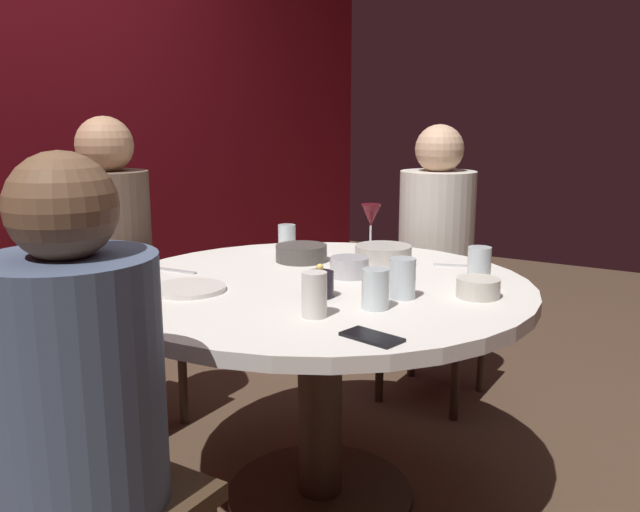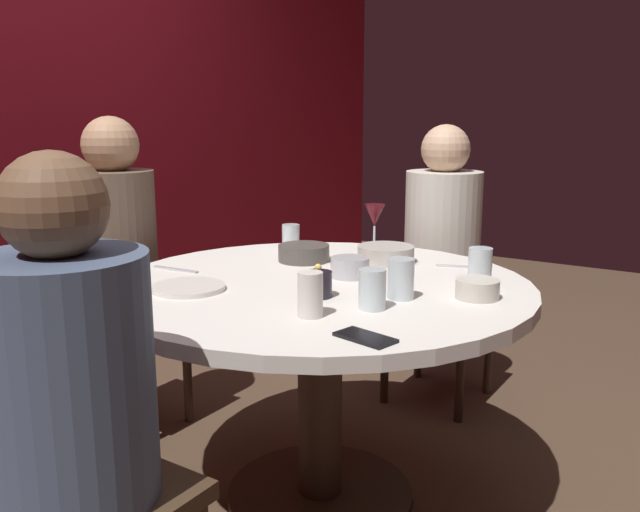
# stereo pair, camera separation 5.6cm
# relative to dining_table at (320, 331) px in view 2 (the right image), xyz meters

# --- Properties ---
(ground_plane) EXTENTS (8.00, 8.00, 0.00)m
(ground_plane) POSITION_rel_dining_table_xyz_m (0.00, 0.00, -0.57)
(ground_plane) COLOR #4C3828
(dining_table) EXTENTS (1.28, 1.28, 0.73)m
(dining_table) POSITION_rel_dining_table_xyz_m (0.00, 0.00, 0.00)
(dining_table) COLOR silver
(dining_table) RESTS_ON ground
(seated_diner_left) EXTENTS (0.40, 0.40, 1.16)m
(seated_diner_left) POSITION_rel_dining_table_xyz_m (-0.89, 0.00, 0.15)
(seated_diner_left) COLOR #3F2D1E
(seated_diner_left) RESTS_ON ground
(seated_diner_back) EXTENTS (0.40, 0.40, 1.22)m
(seated_diner_back) POSITION_rel_dining_table_xyz_m (0.00, 0.92, 0.18)
(seated_diner_back) COLOR #3F2D1E
(seated_diner_back) RESTS_ON ground
(seated_diner_right) EXTENTS (0.40, 0.40, 1.19)m
(seated_diner_right) POSITION_rel_dining_table_xyz_m (0.94, 0.00, 0.16)
(seated_diner_right) COLOR #3F2D1E
(seated_diner_right) RESTS_ON ground
(candle_holder) EXTENTS (0.08, 0.08, 0.09)m
(candle_holder) POSITION_rel_dining_table_xyz_m (-0.15, -0.09, 0.19)
(candle_holder) COLOR black
(candle_holder) RESTS_ON dining_table
(wine_glass) EXTENTS (0.08, 0.08, 0.18)m
(wine_glass) POSITION_rel_dining_table_xyz_m (0.49, 0.08, 0.29)
(wine_glass) COLOR silver
(wine_glass) RESTS_ON dining_table
(dinner_plate) EXTENTS (0.21, 0.21, 0.01)m
(dinner_plate) POSITION_rel_dining_table_xyz_m (-0.29, 0.27, 0.16)
(dinner_plate) COLOR silver
(dinner_plate) RESTS_ON dining_table
(cell_phone) EXTENTS (0.10, 0.15, 0.01)m
(cell_phone) POSITION_rel_dining_table_xyz_m (-0.38, -0.37, 0.16)
(cell_phone) COLOR black
(cell_phone) RESTS_ON dining_table
(bowl_serving_large) EXTENTS (0.12, 0.12, 0.06)m
(bowl_serving_large) POSITION_rel_dining_table_xyz_m (0.10, -0.04, 0.19)
(bowl_serving_large) COLOR #B7B7BC
(bowl_serving_large) RESTS_ON dining_table
(bowl_salad_center) EXTENTS (0.18, 0.18, 0.06)m
(bowl_salad_center) POSITION_rel_dining_table_xyz_m (0.22, 0.21, 0.19)
(bowl_salad_center) COLOR #4C4742
(bowl_salad_center) RESTS_ON dining_table
(bowl_small_white) EXTENTS (0.19, 0.19, 0.06)m
(bowl_small_white) POSITION_rel_dining_table_xyz_m (0.36, -0.04, 0.18)
(bowl_small_white) COLOR #B2ADA3
(bowl_small_white) RESTS_ON dining_table
(bowl_sauce_side) EXTENTS (0.12, 0.12, 0.05)m
(bowl_sauce_side) POSITION_rel_dining_table_xyz_m (0.08, -0.46, 0.18)
(bowl_sauce_side) COLOR beige
(bowl_sauce_side) RESTS_ON dining_table
(cup_near_candle) EXTENTS (0.06, 0.06, 0.11)m
(cup_near_candle) POSITION_rel_dining_table_xyz_m (-0.31, -0.17, 0.21)
(cup_near_candle) COLOR silver
(cup_near_candle) RESTS_ON dining_table
(cup_by_left_diner) EXTENTS (0.07, 0.07, 0.11)m
(cup_by_left_diner) POSITION_rel_dining_table_xyz_m (-0.17, -0.27, 0.21)
(cup_by_left_diner) COLOR silver
(cup_by_left_diner) RESTS_ON dining_table
(cup_by_right_diner) EXTENTS (0.07, 0.07, 0.11)m
(cup_by_right_diner) POSITION_rel_dining_table_xyz_m (0.24, -0.41, 0.21)
(cup_by_right_diner) COLOR silver
(cup_by_right_diner) RESTS_ON dining_table
(cup_center_front) EXTENTS (0.07, 0.07, 0.11)m
(cup_center_front) POSITION_rel_dining_table_xyz_m (-0.04, -0.29, 0.21)
(cup_center_front) COLOR silver
(cup_center_front) RESTS_ON dining_table
(cup_far_edge) EXTENTS (0.07, 0.07, 0.09)m
(cup_far_edge) POSITION_rel_dining_table_xyz_m (0.37, 0.38, 0.20)
(cup_far_edge) COLOR silver
(cup_far_edge) RESTS_ON dining_table
(fork_near_plate) EXTENTS (0.07, 0.18, 0.01)m
(fork_near_plate) POSITION_rel_dining_table_xyz_m (0.42, -0.29, 0.16)
(fork_near_plate) COLOR #B7B7BC
(fork_near_plate) RESTS_ON dining_table
(knife_near_plate) EXTENTS (0.03, 0.18, 0.01)m
(knife_near_plate) POSITION_rel_dining_table_xyz_m (-0.13, 0.48, 0.16)
(knife_near_plate) COLOR #B7B7BC
(knife_near_plate) RESTS_ON dining_table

